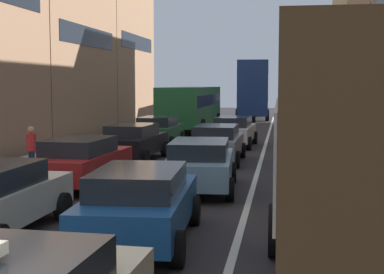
# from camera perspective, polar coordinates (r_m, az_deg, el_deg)

# --- Properties ---
(sidewalk_left) EXTENTS (2.60, 64.00, 0.14)m
(sidewalk_left) POSITION_cam_1_polar(r_m,az_deg,el_deg) (25.71, -11.98, -1.52)
(sidewalk_left) COLOR #A3A3A3
(sidewalk_left) RESTS_ON ground
(lane_stripe_left) EXTENTS (0.16, 60.00, 0.01)m
(lane_stripe_left) POSITION_cam_1_polar(r_m,az_deg,el_deg) (24.36, -0.94, -1.93)
(lane_stripe_left) COLOR silver
(lane_stripe_left) RESTS_ON ground
(lane_stripe_right) EXTENTS (0.16, 60.00, 0.01)m
(lane_stripe_right) POSITION_cam_1_polar(r_m,az_deg,el_deg) (24.01, 7.08, -2.08)
(lane_stripe_right) COLOR silver
(lane_stripe_right) RESTS_ON ground
(removalist_box_truck) EXTENTS (2.74, 7.72, 3.58)m
(removalist_box_truck) POSITION_cam_1_polar(r_m,az_deg,el_deg) (7.27, 18.16, -3.88)
(removalist_box_truck) COLOR #B7B29E
(removalist_box_truck) RESTS_ON ground
(sedan_centre_lane_second) EXTENTS (2.26, 4.40, 1.49)m
(sedan_centre_lane_second) POSITION_cam_1_polar(r_m,az_deg,el_deg) (11.11, -5.27, -6.65)
(sedan_centre_lane_second) COLOR #194C8C
(sedan_centre_lane_second) RESTS_ON ground
(hatchback_centre_lane_third) EXTENTS (2.29, 4.41, 1.49)m
(hatchback_centre_lane_third) POSITION_cam_1_polar(r_m,az_deg,el_deg) (16.37, 0.81, -2.73)
(hatchback_centre_lane_third) COLOR #759EB7
(hatchback_centre_lane_third) RESTS_ON ground
(sedan_left_lane_third) EXTENTS (2.21, 4.38, 1.49)m
(sedan_left_lane_third) POSITION_cam_1_polar(r_m,az_deg,el_deg) (17.39, -11.13, -2.35)
(sedan_left_lane_third) COLOR #A51E1E
(sedan_left_lane_third) RESTS_ON ground
(coupe_centre_lane_fourth) EXTENTS (2.08, 4.31, 1.49)m
(coupe_centre_lane_fourth) POSITION_cam_1_polar(r_m,az_deg,el_deg) (22.34, 2.51, -0.55)
(coupe_centre_lane_fourth) COLOR gray
(coupe_centre_lane_fourth) RESTS_ON ground
(sedan_left_lane_fourth) EXTENTS (2.23, 4.38, 1.49)m
(sedan_left_lane_fourth) POSITION_cam_1_polar(r_m,az_deg,el_deg) (22.93, -5.96, -0.42)
(sedan_left_lane_fourth) COLOR black
(sedan_left_lane_fourth) RESTS_ON ground
(sedan_centre_lane_fifth) EXTENTS (2.22, 4.38, 1.49)m
(sedan_centre_lane_fifth) POSITION_cam_1_polar(r_m,az_deg,el_deg) (28.10, 4.25, 0.66)
(sedan_centre_lane_fifth) COLOR silver
(sedan_centre_lane_fifth) RESTS_ON ground
(sedan_left_lane_fifth) EXTENTS (2.08, 4.31, 1.49)m
(sedan_left_lane_fifth) POSITION_cam_1_polar(r_m,az_deg,el_deg) (28.22, -3.42, 0.68)
(sedan_left_lane_fifth) COLOR #19592D
(sedan_left_lane_fifth) RESTS_ON ground
(sedan_right_lane_behind_truck) EXTENTS (2.14, 4.34, 1.49)m
(sedan_right_lane_behind_truck) POSITION_cam_1_polar(r_m,az_deg,el_deg) (14.48, 13.11, -3.94)
(sedan_right_lane_behind_truck) COLOR #B29319
(sedan_right_lane_behind_truck) RESTS_ON ground
(wagon_right_lane_far) EXTENTS (2.21, 4.37, 1.49)m
(wagon_right_lane_far) POSITION_cam_1_polar(r_m,az_deg,el_deg) (19.77, 11.88, -1.44)
(wagon_right_lane_far) COLOR #194C8C
(wagon_right_lane_far) RESTS_ON ground
(bus_mid_queue_primary) EXTENTS (2.95, 10.55, 2.90)m
(bus_mid_queue_primary) POSITION_cam_1_polar(r_m,az_deg,el_deg) (37.33, -0.08, 3.32)
(bus_mid_queue_primary) COLOR #1E6033
(bus_mid_queue_primary) RESTS_ON ground
(bus_far_queue_secondary) EXTENTS (3.17, 10.61, 5.06)m
(bus_far_queue_secondary) POSITION_cam_1_polar(r_m,az_deg,el_deg) (50.83, 6.18, 5.05)
(bus_far_queue_secondary) COLOR navy
(bus_far_queue_secondary) RESTS_ON ground
(pedestrian_near_kerb) EXTENTS (0.39, 0.43, 1.66)m
(pedestrian_near_kerb) POSITION_cam_1_polar(r_m,az_deg,el_deg) (20.09, -15.96, -1.00)
(pedestrian_near_kerb) COLOR #262D47
(pedestrian_near_kerb) RESTS_ON ground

